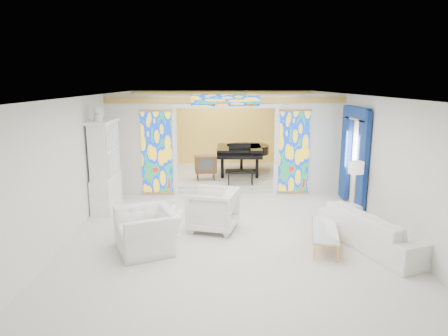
{
  "coord_description": "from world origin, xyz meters",
  "views": [
    {
      "loc": [
        -0.36,
        -9.73,
        3.33
      ],
      "look_at": [
        -0.1,
        0.2,
        1.18
      ],
      "focal_mm": 32.0,
      "sensor_mm": 36.0,
      "label": 1
    }
  ],
  "objects_px": {
    "sofa": "(376,229)",
    "tv_console": "(206,164)",
    "china_cabinet": "(105,166)",
    "armchair_right": "(213,210)",
    "armchair_left": "(147,230)",
    "grand_piano": "(243,151)",
    "coffee_table": "(325,230)"
  },
  "relations": [
    {
      "from": "sofa",
      "to": "tv_console",
      "type": "distance_m",
      "value": 6.28
    },
    {
      "from": "china_cabinet",
      "to": "sofa",
      "type": "height_order",
      "value": "china_cabinet"
    },
    {
      "from": "armchair_right",
      "to": "tv_console",
      "type": "relative_size",
      "value": 1.31
    },
    {
      "from": "armchair_left",
      "to": "grand_piano",
      "type": "xyz_separation_m",
      "value": [
        2.39,
        6.2,
        0.55
      ]
    },
    {
      "from": "armchair_right",
      "to": "tv_console",
      "type": "xyz_separation_m",
      "value": [
        -0.24,
        4.08,
        0.22
      ]
    },
    {
      "from": "armchair_left",
      "to": "armchair_right",
      "type": "relative_size",
      "value": 1.21
    },
    {
      "from": "grand_piano",
      "to": "tv_console",
      "type": "distance_m",
      "value": 1.67
    },
    {
      "from": "sofa",
      "to": "armchair_left",
      "type": "bearing_deg",
      "value": 70.71
    },
    {
      "from": "tv_console",
      "to": "sofa",
      "type": "bearing_deg",
      "value": -62.29
    },
    {
      "from": "armchair_left",
      "to": "coffee_table",
      "type": "relative_size",
      "value": 0.73
    },
    {
      "from": "china_cabinet",
      "to": "grand_piano",
      "type": "height_order",
      "value": "china_cabinet"
    },
    {
      "from": "sofa",
      "to": "armchair_right",
      "type": "bearing_deg",
      "value": 52.48
    },
    {
      "from": "armchair_left",
      "to": "armchair_right",
      "type": "distance_m",
      "value": 1.73
    },
    {
      "from": "armchair_left",
      "to": "armchair_right",
      "type": "bearing_deg",
      "value": 106.8
    },
    {
      "from": "armchair_left",
      "to": "coffee_table",
      "type": "bearing_deg",
      "value": 68.79
    },
    {
      "from": "armchair_right",
      "to": "sofa",
      "type": "height_order",
      "value": "armchair_right"
    },
    {
      "from": "armchair_left",
      "to": "coffee_table",
      "type": "xyz_separation_m",
      "value": [
        3.64,
        0.11,
        -0.07
      ]
    },
    {
      "from": "china_cabinet",
      "to": "grand_piano",
      "type": "distance_m",
      "value": 5.22
    },
    {
      "from": "armchair_right",
      "to": "coffee_table",
      "type": "bearing_deg",
      "value": 82.79
    },
    {
      "from": "armchair_right",
      "to": "tv_console",
      "type": "distance_m",
      "value": 4.1
    },
    {
      "from": "coffee_table",
      "to": "sofa",
      "type": "bearing_deg",
      "value": -4.5
    },
    {
      "from": "china_cabinet",
      "to": "coffee_table",
      "type": "xyz_separation_m",
      "value": [
        5.15,
        -2.61,
        -0.83
      ]
    },
    {
      "from": "armchair_right",
      "to": "sofa",
      "type": "distance_m",
      "value": 3.5
    },
    {
      "from": "coffee_table",
      "to": "tv_console",
      "type": "height_order",
      "value": "tv_console"
    },
    {
      "from": "coffee_table",
      "to": "armchair_right",
      "type": "bearing_deg",
      "value": 156.81
    },
    {
      "from": "china_cabinet",
      "to": "armchair_right",
      "type": "height_order",
      "value": "china_cabinet"
    },
    {
      "from": "china_cabinet",
      "to": "armchair_right",
      "type": "distance_m",
      "value": 3.34
    },
    {
      "from": "armchair_left",
      "to": "grand_piano",
      "type": "height_order",
      "value": "grand_piano"
    },
    {
      "from": "armchair_left",
      "to": "sofa",
      "type": "distance_m",
      "value": 4.66
    },
    {
      "from": "coffee_table",
      "to": "armchair_left",
      "type": "bearing_deg",
      "value": -178.2
    },
    {
      "from": "sofa",
      "to": "tv_console",
      "type": "xyz_separation_m",
      "value": [
        -3.57,
        5.15,
        0.32
      ]
    },
    {
      "from": "china_cabinet",
      "to": "grand_piano",
      "type": "bearing_deg",
      "value": 41.69
    }
  ]
}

